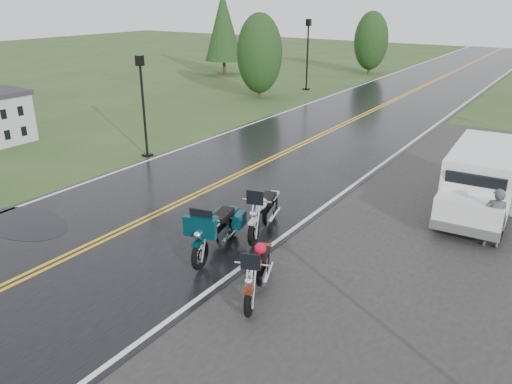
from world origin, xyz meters
TOP-DOWN VIEW (x-y plane):
  - ground at (0.00, 0.00)m, footprint 120.00×120.00m
  - road at (0.00, 10.00)m, footprint 8.00×100.00m
  - motorcycle_red at (5.03, -1.57)m, footprint 1.54×2.30m
  - motorcycle_teal at (3.08, -0.72)m, footprint 1.42×2.58m
  - motorcycle_silver at (3.45, 0.92)m, footprint 1.50×2.52m
  - van_white at (6.99, 4.74)m, footprint 2.11×4.98m
  - person_at_van at (8.39, 4.22)m, footprint 0.63×0.49m
  - lamp_post_near_left at (-4.32, 4.95)m, footprint 0.34×0.34m
  - lamp_post_far_left at (-6.20, 21.59)m, footprint 0.39×0.39m
  - tree_left_mid at (-7.27, 17.49)m, footprint 2.75×2.75m
  - tree_left_far at (-5.59, 31.09)m, footprint 2.68×2.68m
  - pine_left_far at (-15.11, 24.25)m, footprint 2.98×2.98m

SIDE VIEW (x-z plane):
  - ground at x=0.00m, z-range 0.00..0.00m
  - road at x=0.00m, z-range 0.00..0.04m
  - motorcycle_red at x=5.03m, z-range 0.00..1.28m
  - motorcycle_silver at x=3.45m, z-range 0.00..1.40m
  - motorcycle_teal at x=3.08m, z-range 0.00..1.44m
  - person_at_van at x=8.39m, z-range 0.00..1.55m
  - van_white at x=6.99m, z-range 0.00..1.92m
  - lamp_post_near_left at x=-4.32m, z-range 0.00..3.91m
  - tree_left_far at x=-5.59m, z-range 0.00..4.13m
  - tree_left_mid at x=-7.27m, z-range 0.00..4.29m
  - lamp_post_far_left at x=-6.20m, z-range 0.00..4.57m
  - pine_left_far at x=-15.11m, z-range 0.00..6.20m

